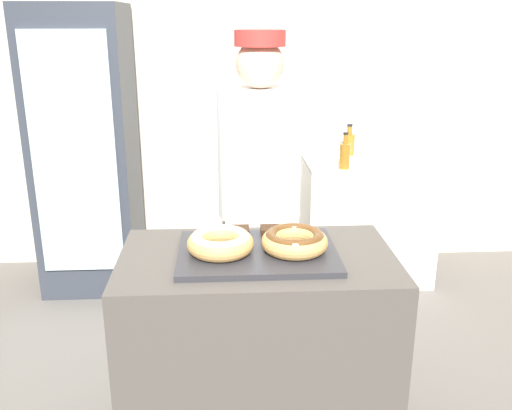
{
  "coord_description": "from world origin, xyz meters",
  "views": [
    {
      "loc": [
        -0.13,
        -2.09,
        1.82
      ],
      "look_at": [
        0.0,
        0.1,
        1.1
      ],
      "focal_mm": 40.0,
      "sensor_mm": 36.0,
      "label": 1
    }
  ],
  "objects": [
    {
      "name": "display_counter",
      "position": [
        0.0,
        0.0,
        0.46
      ],
      "size": [
        1.1,
        0.64,
        0.92
      ],
      "color": "#4C4742",
      "rests_on": "ground_plane"
    },
    {
      "name": "brownie_back_left",
      "position": [
        -0.07,
        0.17,
        0.96
      ],
      "size": [
        0.08,
        0.08,
        0.03
      ],
      "color": "#382111",
      "rests_on": "serving_tray"
    },
    {
      "name": "baker_person",
      "position": [
        0.05,
        0.68,
        0.93
      ],
      "size": [
        0.42,
        0.42,
        1.77
      ],
      "color": "#4C4C51",
      "rests_on": "ground_plane"
    },
    {
      "name": "donut_chocolate_glaze",
      "position": [
        0.15,
        -0.01,
        0.99
      ],
      "size": [
        0.26,
        0.26,
        0.08
      ],
      "color": "tan",
      "rests_on": "serving_tray"
    },
    {
      "name": "beverage_fridge",
      "position": [
        -1.06,
        1.75,
        0.96
      ],
      "size": [
        0.63,
        0.64,
        1.91
      ],
      "color": "#333842",
      "rests_on": "ground_plane"
    },
    {
      "name": "brownie_back_right",
      "position": [
        0.07,
        0.17,
        0.96
      ],
      "size": [
        0.08,
        0.08,
        0.03
      ],
      "color": "#382111",
      "rests_on": "serving_tray"
    },
    {
      "name": "chest_freezer",
      "position": [
        0.89,
        1.75,
        0.44
      ],
      "size": [
        0.89,
        0.63,
        0.88
      ],
      "color": "white",
      "rests_on": "ground_plane"
    },
    {
      "name": "donut_light_glaze",
      "position": [
        -0.15,
        -0.01,
        0.99
      ],
      "size": [
        0.26,
        0.26,
        0.08
      ],
      "color": "tan",
      "rests_on": "serving_tray"
    },
    {
      "name": "bottle_amber_b",
      "position": [
        0.77,
        1.89,
        0.96
      ],
      "size": [
        0.08,
        0.08,
        0.22
      ],
      "color": "#99661E",
      "rests_on": "chest_freezer"
    },
    {
      "name": "bottle_amber",
      "position": [
        0.66,
        1.5,
        0.97
      ],
      "size": [
        0.07,
        0.07,
        0.24
      ],
      "color": "#99661E",
      "rests_on": "chest_freezer"
    },
    {
      "name": "wall_back",
      "position": [
        0.0,
        2.13,
        1.35
      ],
      "size": [
        8.0,
        0.06,
        2.7
      ],
      "color": "beige",
      "rests_on": "ground_plane"
    },
    {
      "name": "serving_tray",
      "position": [
        0.0,
        0.0,
        0.93
      ],
      "size": [
        0.63,
        0.46,
        0.02
      ],
      "color": "#2D2D33",
      "rests_on": "display_counter"
    }
  ]
}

